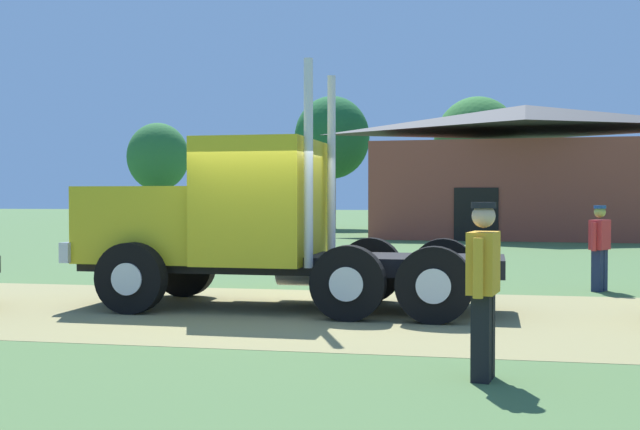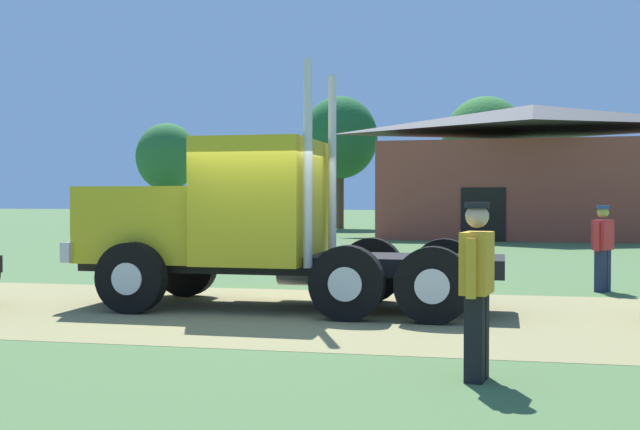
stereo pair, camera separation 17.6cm
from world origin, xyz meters
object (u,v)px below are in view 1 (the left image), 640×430
at_px(truck_foreground_white, 243,227).
at_px(shed_building, 525,174).
at_px(visitor_by_barrel, 483,281).
at_px(visitor_far_side, 600,245).

xyz_separation_m(truck_foreground_white, shed_building, (5.86, 24.41, 1.54)).
relative_size(visitor_by_barrel, shed_building, 0.13).
height_order(truck_foreground_white, shed_building, shed_building).
bearing_deg(shed_building, visitor_by_barrel, -93.94).
height_order(visitor_by_barrel, shed_building, shed_building).
height_order(truck_foreground_white, visitor_by_barrel, truck_foreground_white).
height_order(visitor_far_side, shed_building, shed_building).
bearing_deg(visitor_far_side, shed_building, 90.65).
xyz_separation_m(truck_foreground_white, visitor_by_barrel, (3.86, -4.64, -0.35)).
relative_size(truck_foreground_white, visitor_by_barrel, 3.95).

